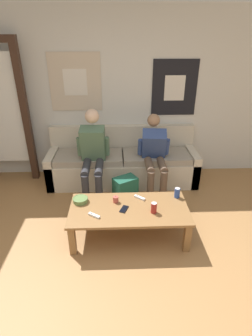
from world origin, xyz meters
TOP-DOWN VIEW (x-y plane):
  - ground_plane at (0.00, 0.00)m, footprint 18.00×18.00m
  - wall_back at (0.00, 2.65)m, footprint 10.00×0.07m
  - couch at (0.09, 2.30)m, footprint 2.32×0.71m
  - coffee_table at (0.13, 0.94)m, footprint 1.35×0.66m
  - person_seated_adult at (-0.34, 1.91)m, footprint 0.47×0.87m
  - person_seated_teen at (0.54, 1.95)m, footprint 0.47×0.90m
  - backpack at (0.11, 1.58)m, footprint 0.37×0.33m
  - ceramic_bowl at (-0.44, 1.09)m, footprint 0.18×0.18m
  - pillar_candle at (-0.02, 1.07)m, footprint 0.06×0.06m
  - drink_can_blue at (0.72, 1.15)m, footprint 0.07×0.07m
  - drink_can_red at (0.39, 0.85)m, footprint 0.07×0.07m
  - game_controller_near_left at (-0.26, 0.80)m, footprint 0.14×0.11m
  - game_controller_near_right at (0.26, 1.13)m, footprint 0.13×0.12m
  - cell_phone at (0.07, 0.92)m, footprint 0.11×0.15m

SIDE VIEW (x-z plane):
  - ground_plane at x=0.00m, z-range 0.00..0.00m
  - backpack at x=0.11m, z-range -0.01..0.41m
  - couch at x=0.09m, z-range -0.13..0.71m
  - coffee_table at x=0.13m, z-range 0.14..0.53m
  - cell_phone at x=0.07m, z-range 0.39..0.40m
  - game_controller_near_left at x=-0.26m, z-range 0.39..0.41m
  - game_controller_near_right at x=0.26m, z-range 0.39..0.41m
  - ceramic_bowl at x=-0.44m, z-range 0.39..0.45m
  - pillar_candle at x=-0.02m, z-range 0.38..0.47m
  - drink_can_blue at x=0.72m, z-range 0.39..0.51m
  - drink_can_red at x=0.39m, z-range 0.39..0.51m
  - person_seated_teen at x=0.54m, z-range 0.06..1.18m
  - person_seated_adult at x=-0.34m, z-range 0.05..1.28m
  - wall_back at x=0.00m, z-range 0.00..2.55m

